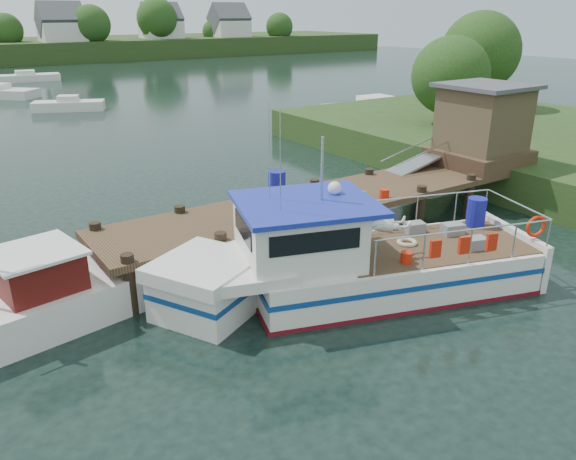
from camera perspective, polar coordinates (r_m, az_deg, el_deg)
ground_plane at (r=17.79m, az=-0.04°, el=-1.79°), size 160.00×160.00×0.00m
dock at (r=21.27m, az=14.77°, el=7.74°), size 16.60×3.00×4.78m
lobster_boat at (r=14.62m, az=5.89°, el=-3.33°), size 10.37×5.59×5.05m
work_boat at (r=14.35m, az=-26.77°, el=-7.46°), size 7.59×3.31×3.97m
moored_far at (r=67.89m, az=-25.10°, el=13.86°), size 7.01×3.08×1.15m
moored_b at (r=46.20m, az=-21.38°, el=11.73°), size 5.37×3.59×1.13m
moored_c at (r=42.51m, az=8.88°, el=12.26°), size 8.08×3.20×1.25m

